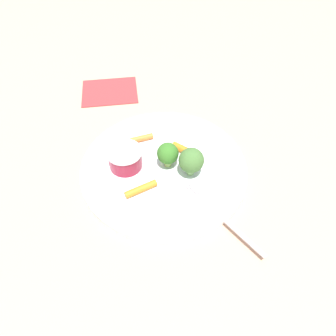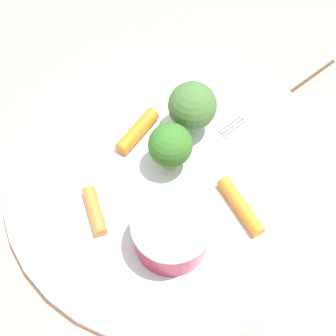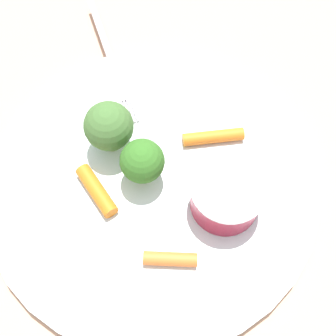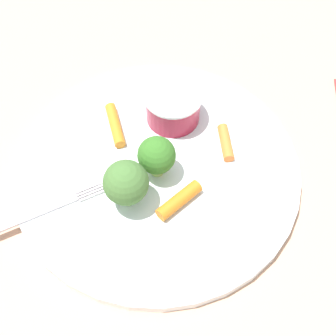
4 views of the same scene
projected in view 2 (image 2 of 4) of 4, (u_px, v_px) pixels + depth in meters
name	position (u px, v px, depth m)	size (l,w,h in m)	color
ground_plane	(172.00, 177.00, 0.44)	(2.40, 2.40, 0.00)	tan
plate	(172.00, 174.00, 0.43)	(0.31, 0.31, 0.01)	white
sauce_cup	(171.00, 233.00, 0.38)	(0.06, 0.06, 0.04)	maroon
broccoli_floret_0	(192.00, 106.00, 0.43)	(0.05, 0.05, 0.06)	#92C674
broccoli_floret_1	(167.00, 146.00, 0.41)	(0.04, 0.04, 0.05)	#9BC364
carrot_stick_0	(137.00, 131.00, 0.44)	(0.01, 0.01, 0.05)	orange
carrot_stick_1	(241.00, 206.00, 0.40)	(0.01, 0.01, 0.06)	orange
carrot_stick_2	(95.00, 211.00, 0.40)	(0.01, 0.01, 0.04)	orange
fork	(282.00, 92.00, 0.48)	(0.08, 0.16, 0.00)	beige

